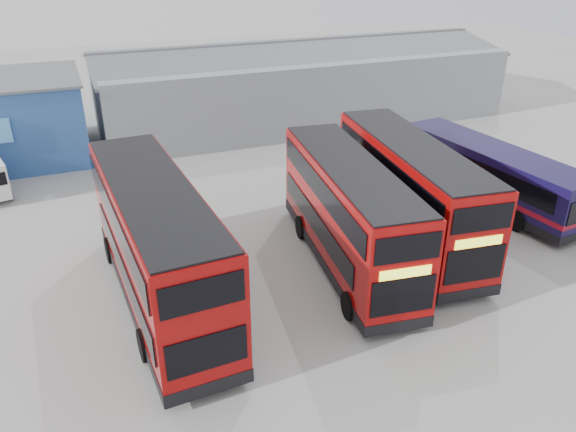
% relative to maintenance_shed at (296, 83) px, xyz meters
% --- Properties ---
extents(ground_plane, '(120.00, 120.00, 0.00)m').
position_rel_maintenance_shed_xyz_m(ground_plane, '(-8.00, -20.00, -2.60)').
color(ground_plane, gray).
rests_on(ground_plane, ground).
extents(maintenance_shed, '(30.50, 12.00, 5.89)m').
position_rel_maintenance_shed_xyz_m(maintenance_shed, '(0.00, 0.00, 0.00)').
color(maintenance_shed, gray).
rests_on(maintenance_shed, ground).
extents(double_decker_left, '(3.45, 11.85, 4.96)m').
position_rel_maintenance_shed_xyz_m(double_decker_left, '(-14.68, -21.71, -0.14)').
color(double_decker_left, '#980808').
rests_on(double_decker_left, ground).
extents(double_decker_centre, '(4.01, 11.12, 4.61)m').
position_rel_maintenance_shed_xyz_m(double_decker_centre, '(-6.78, -21.69, -0.31)').
color(double_decker_centre, '#980808').
rests_on(double_decker_centre, ground).
extents(double_decker_right, '(4.05, 11.42, 4.73)m').
position_rel_maintenance_shed_xyz_m(double_decker_right, '(-3.28, -20.86, -0.25)').
color(double_decker_right, '#980808').
rests_on(double_decker_right, ground).
extents(single_decker_blue, '(3.69, 11.39, 3.04)m').
position_rel_maintenance_shed_xyz_m(single_decker_blue, '(3.11, -18.85, -1.10)').
color(single_decker_blue, '#0E0C37').
rests_on(single_decker_blue, ground).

